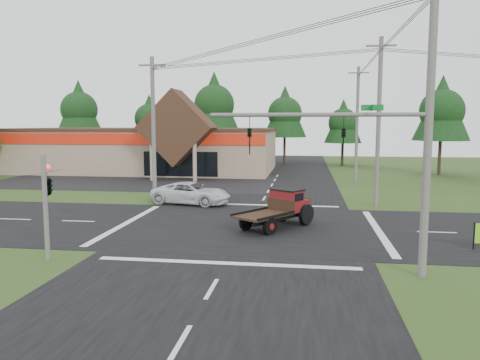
# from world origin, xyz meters

# --- Properties ---
(ground) EXTENTS (120.00, 120.00, 0.00)m
(ground) POSITION_xyz_m (0.00, 0.00, 0.00)
(ground) COLOR #2F4217
(ground) RESTS_ON ground
(road_ns) EXTENTS (12.00, 120.00, 0.02)m
(road_ns) POSITION_xyz_m (0.00, 0.00, 0.01)
(road_ns) COLOR black
(road_ns) RESTS_ON ground
(road_ew) EXTENTS (120.00, 12.00, 0.02)m
(road_ew) POSITION_xyz_m (0.00, 0.00, 0.01)
(road_ew) COLOR black
(road_ew) RESTS_ON ground
(parking_apron) EXTENTS (28.00, 14.00, 0.02)m
(parking_apron) POSITION_xyz_m (-14.00, 19.00, 0.01)
(parking_apron) COLOR black
(parking_apron) RESTS_ON ground
(cvs_building) EXTENTS (30.40, 18.20, 9.19)m
(cvs_building) POSITION_xyz_m (-15.70, 29.57, 2.78)
(cvs_building) COLOR tan
(cvs_building) RESTS_ON ground
(traffic_signal_mast) EXTENTS (8.12, 0.24, 7.00)m
(traffic_signal_mast) POSITION_xyz_m (5.82, -7.50, 4.43)
(traffic_signal_mast) COLOR #595651
(traffic_signal_mast) RESTS_ON ground
(traffic_signal_corner) EXTENTS (0.53, 2.48, 4.40)m
(traffic_signal_corner) POSITION_xyz_m (-7.50, -7.32, 3.52)
(traffic_signal_corner) COLOR #595651
(traffic_signal_corner) RESTS_ON ground
(utility_pole_nr) EXTENTS (2.00, 0.30, 11.00)m
(utility_pole_nr) POSITION_xyz_m (7.50, -7.50, 5.64)
(utility_pole_nr) COLOR #595651
(utility_pole_nr) RESTS_ON ground
(utility_pole_nw) EXTENTS (2.00, 0.30, 10.50)m
(utility_pole_nw) POSITION_xyz_m (-8.00, 8.00, 5.39)
(utility_pole_nw) COLOR #595651
(utility_pole_nw) RESTS_ON ground
(utility_pole_ne) EXTENTS (2.00, 0.30, 11.50)m
(utility_pole_ne) POSITION_xyz_m (8.00, 8.00, 5.89)
(utility_pole_ne) COLOR #595651
(utility_pole_ne) RESTS_ON ground
(utility_pole_n) EXTENTS (2.00, 0.30, 11.20)m
(utility_pole_n) POSITION_xyz_m (8.00, 22.00, 5.74)
(utility_pole_n) COLOR #595651
(utility_pole_n) RESTS_ON ground
(tree_row_a) EXTENTS (6.72, 6.72, 12.12)m
(tree_row_a) POSITION_xyz_m (-30.00, 40.00, 8.05)
(tree_row_a) COLOR #332316
(tree_row_a) RESTS_ON ground
(tree_row_b) EXTENTS (5.60, 5.60, 10.10)m
(tree_row_b) POSITION_xyz_m (-20.00, 42.00, 6.70)
(tree_row_b) COLOR #332316
(tree_row_b) RESTS_ON ground
(tree_row_c) EXTENTS (7.28, 7.28, 13.13)m
(tree_row_c) POSITION_xyz_m (-10.00, 41.00, 8.72)
(tree_row_c) COLOR #332316
(tree_row_c) RESTS_ON ground
(tree_row_d) EXTENTS (6.16, 6.16, 11.11)m
(tree_row_d) POSITION_xyz_m (0.00, 42.00, 7.38)
(tree_row_d) COLOR #332316
(tree_row_d) RESTS_ON ground
(tree_row_e) EXTENTS (5.04, 5.04, 9.09)m
(tree_row_e) POSITION_xyz_m (8.00, 40.00, 6.03)
(tree_row_e) COLOR #332316
(tree_row_e) RESTS_ON ground
(tree_side_ne) EXTENTS (6.16, 6.16, 11.11)m
(tree_side_ne) POSITION_xyz_m (18.00, 30.00, 7.38)
(tree_side_ne) COLOR #332316
(tree_side_ne) RESTS_ON ground
(antique_flatbed_truck) EXTENTS (4.46, 5.22, 2.10)m
(antique_flatbed_truck) POSITION_xyz_m (1.53, -0.11, 1.05)
(antique_flatbed_truck) COLOR #5F110D
(antique_flatbed_truck) RESTS_ON ground
(white_pickup) EXTENTS (6.00, 3.63, 1.56)m
(white_pickup) POSITION_xyz_m (-4.93, 6.92, 0.78)
(white_pickup) COLOR silver
(white_pickup) RESTS_ON ground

